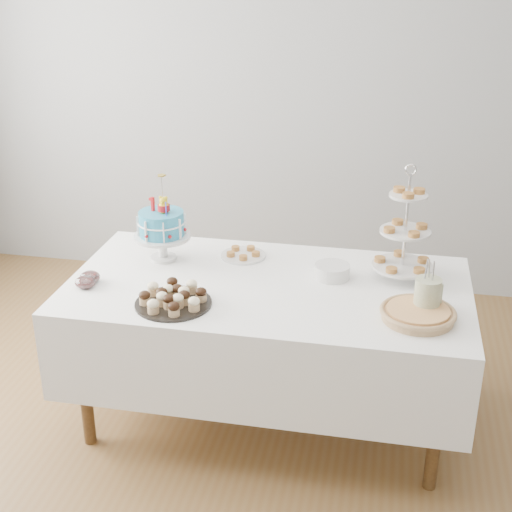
% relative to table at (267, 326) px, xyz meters
% --- Properties ---
extents(floor, '(5.00, 5.00, 0.00)m').
position_rel_table_xyz_m(floor, '(0.00, -0.30, -0.54)').
color(floor, brown).
rests_on(floor, ground).
extents(walls, '(5.04, 4.04, 2.70)m').
position_rel_table_xyz_m(walls, '(0.00, -0.30, 0.81)').
color(walls, '#979A9C').
rests_on(walls, floor).
extents(table, '(1.92, 1.02, 0.77)m').
position_rel_table_xyz_m(table, '(0.00, 0.00, 0.00)').
color(table, white).
rests_on(table, floor).
extents(birthday_cake, '(0.29, 0.29, 0.44)m').
position_rel_table_xyz_m(birthday_cake, '(-0.58, 0.18, 0.35)').
color(birthday_cake, silver).
rests_on(birthday_cake, table).
extents(cupcake_tray, '(0.35, 0.35, 0.08)m').
position_rel_table_xyz_m(cupcake_tray, '(-0.38, -0.29, 0.27)').
color(cupcake_tray, black).
rests_on(cupcake_tray, table).
extents(pie, '(0.33, 0.33, 0.05)m').
position_rel_table_xyz_m(pie, '(0.70, -0.22, 0.26)').
color(pie, tan).
rests_on(pie, table).
extents(tiered_stand, '(0.30, 0.30, 0.57)m').
position_rel_table_xyz_m(tiered_stand, '(0.63, 0.20, 0.47)').
color(tiered_stand, silver).
rests_on(tiered_stand, table).
extents(plate_stack, '(0.17, 0.17, 0.07)m').
position_rel_table_xyz_m(plate_stack, '(0.29, 0.13, 0.26)').
color(plate_stack, silver).
rests_on(plate_stack, table).
extents(pastry_plate, '(0.23, 0.23, 0.04)m').
position_rel_table_xyz_m(pastry_plate, '(-0.18, 0.30, 0.24)').
color(pastry_plate, silver).
rests_on(pastry_plate, table).
extents(jam_bowl_a, '(0.10, 0.10, 0.06)m').
position_rel_table_xyz_m(jam_bowl_a, '(-0.84, -0.21, 0.25)').
color(jam_bowl_a, silver).
rests_on(jam_bowl_a, table).
extents(jam_bowl_b, '(0.10, 0.10, 0.06)m').
position_rel_table_xyz_m(jam_bowl_b, '(-0.84, -0.15, 0.25)').
color(jam_bowl_b, silver).
rests_on(jam_bowl_b, table).
extents(utensil_pitcher, '(0.12, 0.11, 0.26)m').
position_rel_table_xyz_m(utensil_pitcher, '(0.74, -0.16, 0.32)').
color(utensil_pitcher, beige).
rests_on(utensil_pitcher, table).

